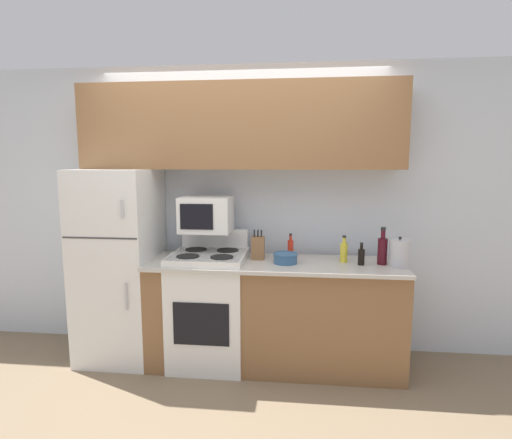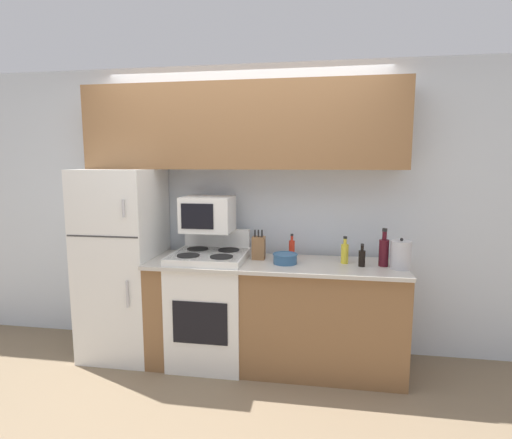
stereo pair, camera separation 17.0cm
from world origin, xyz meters
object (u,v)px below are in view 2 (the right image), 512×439
Objects in this scene: knife_block at (259,248)px; bottle_hot_sauce at (292,248)px; microwave at (208,214)px; kettle at (401,255)px; bottle_cooking_spray at (345,253)px; bottle_wine_red at (384,251)px; bowl at (285,258)px; stove at (210,306)px; bottle_soy_sauce at (362,258)px; refrigerator at (123,263)px.

bottle_hot_sauce is (0.27, 0.13, -0.02)m from knife_block.
kettle is (1.56, -0.17, -0.26)m from microwave.
bottle_cooking_spray is 0.73× the size of bottle_wine_red.
bowl is at bearing -26.59° from knife_block.
bowl is at bearing -3.23° from stove.
bottle_hot_sauce is (0.04, 0.24, 0.03)m from bowl.
bowl is 1.00× the size of bottle_hot_sauce.
bowl is at bearing 178.92° from kettle.
bottle_soy_sauce is at bearing -6.47° from microwave.
refrigerator is 0.88m from microwave.
bottle_cooking_spray reaches higher than bottle_soy_sauce.
knife_block is 0.84× the size of bottle_wine_red.
refrigerator is 0.87m from stove.
refrigerator is 7.47× the size of bottle_cooking_spray.
stove is at bearing 178.02° from kettle.
stove is 0.65m from knife_block.
knife_block is at bearing 177.51° from bottle_cooking_spray.
refrigerator is 1.49m from bottle_hot_sauce.
stove is at bearing -177.41° from bottle_cooking_spray.
bottle_hot_sauce is at bearing 160.09° from bottle_cooking_spray.
bottle_soy_sauce is (2.04, -0.08, 0.14)m from refrigerator.
refrigerator is at bearing 176.74° from bowl.
bottle_cooking_spray is 1.22× the size of bottle_soy_sauce.
refrigerator is 9.13× the size of bottle_soy_sauce.
knife_block is at bearing -154.72° from bottle_hot_sauce.
refrigerator is at bearing 177.84° from bottle_soy_sauce.
stove is 4.64× the size of kettle.
refrigerator is at bearing -173.72° from bottle_hot_sauce.
stove is 5.56× the size of bottle_hot_sauce.
bottle_cooking_spray is at bearing 10.36° from bowl.
refrigerator is 6.56× the size of knife_block.
bottle_hot_sauce is at bearing 25.28° from knife_block.
microwave is 2.36× the size of bottle_soy_sauce.
knife_block is 1.25× the size of bottle_hot_sauce.
knife_block reaches higher than bottle_hot_sauce.
refrigerator is 2.05m from bottle_soy_sauce.
bowl is at bearing -179.52° from bottle_soy_sauce.
stove reaches higher than bottle_hot_sauce.
bottle_wine_red is 0.13m from kettle.
bottle_wine_red reaches higher than bowl.
bowl is 0.89m from kettle.
kettle is (0.12, -0.06, -0.01)m from bottle_wine_red.
stove is 5.05× the size of bottle_cooking_spray.
refrigerator is 1.22m from knife_block.
bottle_hot_sauce is (1.48, 0.16, 0.15)m from refrigerator.
knife_block is at bearing 1.67° from refrigerator.
microwave is (0.76, 0.07, 0.44)m from refrigerator.
kettle is at bearing -6.08° from microwave.
stove is 1.50m from bottle_wine_red.
bottle_hot_sauce is (-0.73, 0.20, -0.04)m from bottle_wine_red.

